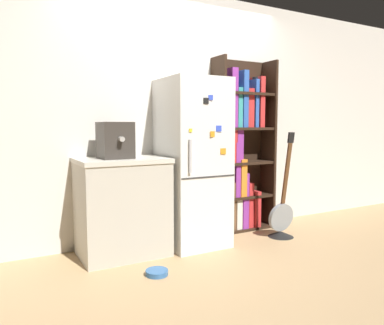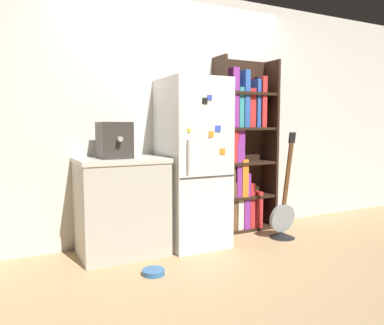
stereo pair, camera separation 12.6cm
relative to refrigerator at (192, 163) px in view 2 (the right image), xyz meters
name	(u,v)px [view 2 (the right image)]	position (x,y,z in m)	size (l,w,h in m)	color
ground_plane	(198,247)	(0.00, -0.13, -0.83)	(16.00, 16.00, 0.00)	tan
wall_back	(178,116)	(0.00, 0.35, 0.47)	(8.00, 0.05, 2.60)	silver
refrigerator	(192,163)	(0.00, 0.00, 0.00)	(0.58, 0.67, 1.65)	white
bookshelf	(239,151)	(0.70, 0.20, 0.08)	(0.73, 0.28, 1.93)	black
kitchen_counter	(121,206)	(-0.72, 0.03, -0.37)	(0.80, 0.60, 0.90)	#BCB7A8
espresso_machine	(114,140)	(-0.78, 0.03, 0.24)	(0.28, 0.36, 0.33)	#38332D
guitar	(283,222)	(0.95, -0.27, -0.66)	(0.31, 0.28, 1.13)	black
pet_bowl	(153,272)	(-0.64, -0.58, -0.80)	(0.18, 0.18, 0.04)	#3366A5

